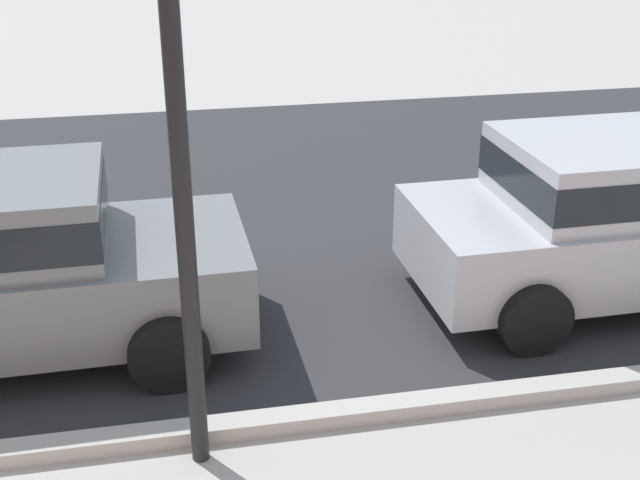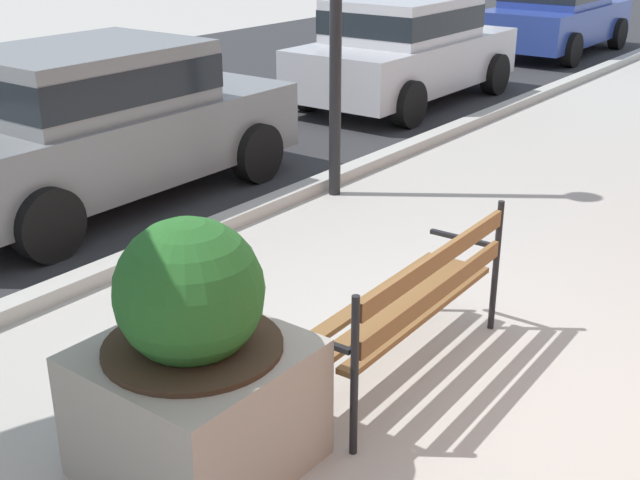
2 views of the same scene
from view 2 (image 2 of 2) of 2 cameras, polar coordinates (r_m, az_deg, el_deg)
The scene contains 7 objects.
ground_plane at distance 5.29m, azimuth 8.53°, elevation -9.45°, with size 80.00×80.00×0.00m, color #ADA8A0.
curb_stone at distance 6.95m, azimuth -12.68°, elevation -1.22°, with size 60.00×0.20×0.12m, color #B2AFA8.
park_bench at distance 5.03m, azimuth 6.46°, elevation -4.02°, with size 1.82×0.59×0.95m.
concrete_planter at distance 4.24m, azimuth -8.78°, elevation -8.70°, with size 1.02×1.02×1.39m.
parked_car_grey at distance 8.38m, azimuth -15.31°, elevation 8.17°, with size 4.13×1.98×1.56m.
parked_car_silver at distance 12.57m, azimuth 5.96°, elevation 13.28°, with size 4.13×1.98×1.56m.
parked_car_blue at distance 17.65m, azimuth 16.20°, elevation 15.09°, with size 4.13×1.98×1.56m.
Camera 2 is at (-4.00, -2.10, 2.75)m, focal length 45.78 mm.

